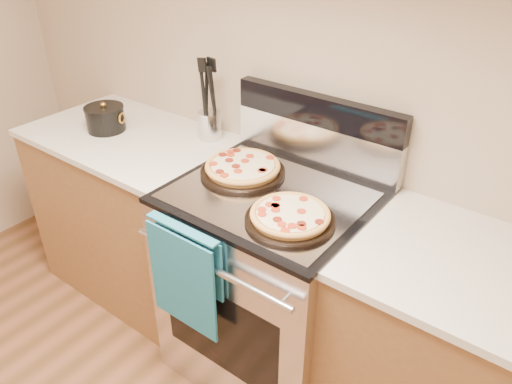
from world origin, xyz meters
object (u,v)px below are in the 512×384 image
Objects in this scene: pepperoni_pizza_back at (243,168)px; pepperoni_pizza_front at (290,216)px; utensil_crock at (210,125)px; saucepan at (105,119)px; range_body at (271,285)px.

pepperoni_pizza_back is 1.09× the size of pepperoni_pizza_front.
pepperoni_pizza_front is at bearing -26.33° from pepperoni_pizza_back.
utensil_crock is 0.52m from saucepan.
utensil_crock is (-0.35, 0.20, 0.03)m from pepperoni_pizza_back.
range_body is 1.13m from saucepan.
pepperoni_pizza_front is (0.35, -0.17, -0.00)m from pepperoni_pizza_back.
range_body is 6.74× the size of utensil_crock.
saucepan is at bearing 179.74° from range_body.
pepperoni_pizza_back is at bearing 166.83° from range_body.
saucepan reaches higher than pepperoni_pizza_front.
saucepan is at bearing -153.33° from utensil_crock.
saucepan is (-0.47, -0.24, -0.01)m from utensil_crock.
pepperoni_pizza_back is 0.82m from saucepan.
range_body is at bearing -13.17° from pepperoni_pizza_back.
range_body is 4.93× the size of saucepan.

